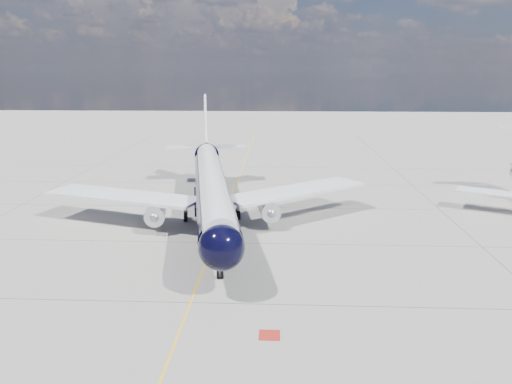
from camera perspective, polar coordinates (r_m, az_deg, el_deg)
ground at (r=76.22m, az=-2.94°, el=-0.72°), size 320.00×320.00×0.00m
taxiway_centerline at (r=71.42m, az=-3.33°, el=-1.73°), size 0.16×160.00×0.01m
red_marking at (r=38.53m, az=1.55°, el=-16.04°), size 1.60×1.60×0.01m
main_airliner at (r=64.58m, az=-5.12°, el=0.85°), size 42.42×52.17×15.13m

